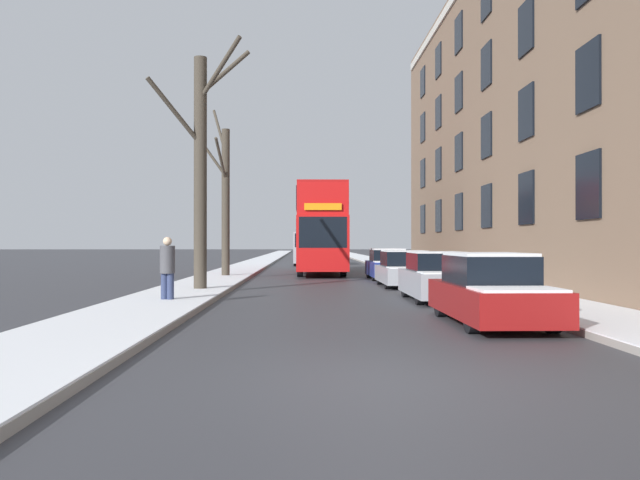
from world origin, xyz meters
name	(u,v)px	position (x,y,z in m)	size (l,w,h in m)	color
ground_plane	(403,381)	(0.00, 0.00, 0.00)	(320.00, 320.00, 0.00)	#38383D
sidewalk_left	(265,260)	(-5.09, 53.00, 0.08)	(2.64, 130.00, 0.16)	gray
sidewalk_right	(369,260)	(5.09, 53.00, 0.08)	(2.64, 130.00, 0.16)	gray
terrace_facade_right	(594,108)	(10.91, 18.16, 7.33)	(9.10, 37.02, 14.66)	#7A604C
bare_tree_left_0	(201,165)	(-4.72, 13.51, 4.33)	(3.22, 3.53, 8.34)	#423A30
bare_tree_left_1	(225,196)	(-5.02, 22.14, 3.91)	(1.78, 3.93, 8.50)	#423A30
double_decker_bus	(320,226)	(-0.35, 26.71, 2.64)	(2.53, 10.56, 4.67)	red
parked_car_0	(491,291)	(2.68, 5.30, 0.68)	(1.74, 4.44, 1.48)	maroon
parked_car_1	(437,278)	(2.68, 10.56, 0.67)	(1.70, 3.97, 1.44)	#9EA3AD
parked_car_2	(405,270)	(2.68, 16.46, 0.65)	(1.88, 4.13, 1.40)	#9EA3AD
parked_car_3	(388,265)	(2.68, 21.39, 0.66)	(1.74, 3.92, 1.43)	navy
oncoming_van	(307,248)	(-1.05, 39.57, 1.33)	(1.92, 5.55, 2.48)	#9EA3AD
pedestrian_left_sidewalk	(167,268)	(-4.94, 9.41, 1.02)	(0.40, 0.40, 1.86)	navy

